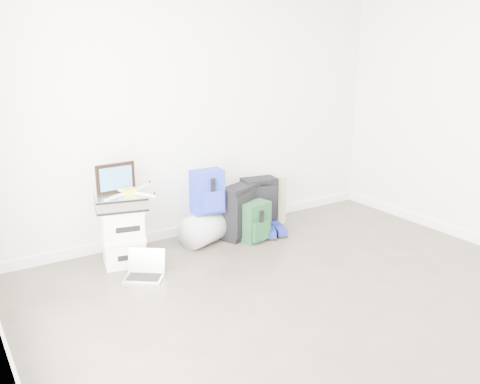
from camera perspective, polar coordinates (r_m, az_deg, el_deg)
ground at (r=3.91m, az=13.90°, el=-15.12°), size 5.00×5.00×0.00m
room_envelope at (r=3.38m, az=15.68°, el=10.84°), size 4.52×5.02×2.71m
boxes_stack at (r=4.89m, az=-12.99°, el=-4.89°), size 0.44×0.38×0.55m
briefcase at (r=4.78m, az=-13.24°, el=-1.10°), size 0.51×0.42×0.13m
painting at (r=4.82m, az=-13.79°, el=1.53°), size 0.37×0.05×0.28m
drone at (r=4.76m, az=-12.33°, el=0.05°), size 0.55×0.55×0.05m
duffel_bag at (r=5.33m, az=-3.73°, el=-3.95°), size 0.63×0.51×0.34m
blue_backpack at (r=5.18m, az=-3.65°, el=-0.06°), size 0.33×0.26×0.45m
large_suitcase at (r=5.40m, az=-0.18°, el=-2.32°), size 0.42×0.35×0.57m
green_backpack at (r=5.35m, az=1.80°, el=-3.45°), size 0.33×0.27×0.42m
carry_on at (r=5.65m, az=2.19°, el=-1.37°), size 0.41×0.30×0.59m
shoes at (r=5.56m, az=3.93°, el=-4.45°), size 0.33×0.30×0.09m
rolled_rug at (r=5.90m, az=4.30°, el=-0.76°), size 0.18×0.18×0.56m
laptop at (r=4.68m, az=-10.63°, el=-8.67°), size 0.41×0.40×0.24m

